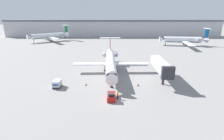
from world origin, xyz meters
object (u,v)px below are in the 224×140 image
at_px(worker_near_tug, 118,95).
at_px(traffic_cone_right, 138,85).
at_px(luggage_cart, 57,84).
at_px(airplane_parked_far_right, 184,40).
at_px(airplane_main, 111,62).
at_px(pushback_tug, 111,96).
at_px(jet_bridge, 161,66).
at_px(traffic_cone_left, 86,84).
at_px(airplane_parked_far_left, 49,36).

xyz_separation_m(worker_near_tug, traffic_cone_right, (5.77, 7.66, -0.57)).
relative_size(luggage_cart, airplane_parked_far_right, 0.08).
distance_m(airplane_main, pushback_tug, 19.81).
xyz_separation_m(luggage_cart, airplane_parked_far_right, (58.24, 64.89, 2.66)).
xyz_separation_m(airplane_main, traffic_cone_right, (7.56, -11.68, -3.12)).
xyz_separation_m(luggage_cart, worker_near_tug, (15.83, -6.61, -0.04)).
bearing_deg(worker_near_tug, luggage_cart, 157.34).
bearing_deg(traffic_cone_right, jet_bridge, 31.54).
relative_size(airplane_main, traffic_cone_left, 41.83).
relative_size(traffic_cone_left, traffic_cone_right, 1.06).
relative_size(traffic_cone_left, airplane_parked_far_right, 0.02).
bearing_deg(traffic_cone_left, worker_near_tug, -43.45).
relative_size(pushback_tug, traffic_cone_right, 5.29).
xyz_separation_m(luggage_cart, airplane_parked_far_left, (-30.11, 81.62, 3.04)).
height_order(pushback_tug, traffic_cone_left, pushback_tug).
distance_m(airplane_main, luggage_cart, 19.13).
bearing_deg(jet_bridge, pushback_tug, -139.21).
xyz_separation_m(traffic_cone_right, jet_bridge, (6.94, 4.26, 4.11)).
relative_size(pushback_tug, luggage_cart, 1.33).
bearing_deg(airplane_parked_far_left, airplane_main, -57.34).
relative_size(airplane_main, pushback_tug, 8.34).
height_order(traffic_cone_left, jet_bridge, jet_bridge).
relative_size(airplane_main, airplane_parked_far_right, 0.87).
xyz_separation_m(airplane_main, pushback_tug, (0.38, -19.61, -2.74)).
distance_m(luggage_cart, jet_bridge, 29.25).
relative_size(luggage_cart, traffic_cone_left, 3.76).
height_order(pushback_tug, airplane_parked_far_right, airplane_parked_far_right).
xyz_separation_m(pushback_tug, jet_bridge, (14.12, 12.19, 3.73)).
height_order(pushback_tug, jet_bridge, jet_bridge).
xyz_separation_m(airplane_parked_far_right, jet_bridge, (-29.69, -59.57, 0.84)).
relative_size(pushback_tug, jet_bridge, 0.25).
bearing_deg(pushback_tug, traffic_cone_left, 130.38).
bearing_deg(traffic_cone_left, jet_bridge, 10.54).
bearing_deg(jet_bridge, worker_near_tug, -136.84).
height_order(worker_near_tug, traffic_cone_left, worker_near_tug).
bearing_deg(airplane_parked_far_left, airplane_parked_far_right, -10.73).
xyz_separation_m(worker_near_tug, traffic_cone_left, (-8.43, 7.99, -0.55)).
height_order(luggage_cart, jet_bridge, jet_bridge).
bearing_deg(traffic_cone_left, pushback_tug, -49.62).
distance_m(airplane_main, airplane_parked_far_right, 68.36).
height_order(traffic_cone_left, airplane_parked_far_left, airplane_parked_far_left).
xyz_separation_m(airplane_main, jet_bridge, (14.50, -7.42, 0.99)).
relative_size(worker_near_tug, jet_bridge, 0.12).
xyz_separation_m(worker_near_tug, jet_bridge, (12.71, 11.92, 3.54)).
xyz_separation_m(airplane_main, airplane_parked_far_right, (44.19, 52.15, 0.15)).
relative_size(pushback_tug, airplane_parked_far_left, 0.14).
xyz_separation_m(airplane_parked_far_left, airplane_parked_far_right, (88.35, -16.74, -0.38)).
bearing_deg(pushback_tug, traffic_cone_right, 47.82).
xyz_separation_m(airplane_main, worker_near_tug, (1.79, -19.35, -2.55)).
bearing_deg(worker_near_tug, airplane_main, 95.28).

